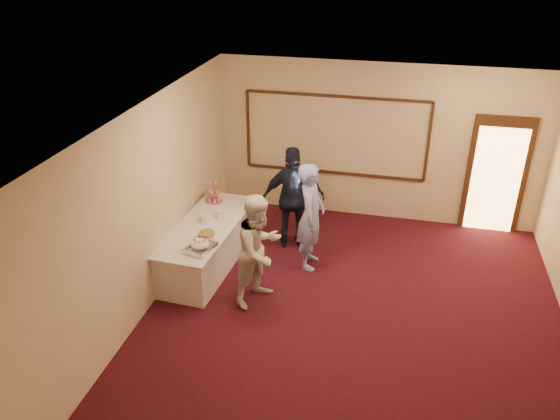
# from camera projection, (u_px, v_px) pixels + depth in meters

# --- Properties ---
(floor) EXTENTS (7.00, 7.00, 0.00)m
(floor) POSITION_uv_depth(u_px,v_px,m) (351.00, 326.00, 7.79)
(floor) COLOR black
(floor) RESTS_ON ground
(room_walls) EXTENTS (6.04, 7.04, 3.02)m
(room_walls) POSITION_uv_depth(u_px,v_px,m) (361.00, 199.00, 6.86)
(room_walls) COLOR beige
(room_walls) RESTS_ON floor
(wall_molding) EXTENTS (3.45, 0.04, 1.55)m
(wall_molding) POSITION_uv_depth(u_px,v_px,m) (335.00, 136.00, 10.22)
(wall_molding) COLOR #35220F
(wall_molding) RESTS_ON room_walls
(doorway) EXTENTS (1.05, 0.07, 2.20)m
(doorway) POSITION_uv_depth(u_px,v_px,m) (496.00, 176.00, 9.84)
(doorway) COLOR #35220F
(doorway) RESTS_ON floor
(buffet_table) EXTENTS (1.08, 2.46, 0.77)m
(buffet_table) POSITION_uv_depth(u_px,v_px,m) (207.00, 245.00, 9.04)
(buffet_table) COLOR silver
(buffet_table) RESTS_ON floor
(pavlova_tray) EXTENTS (0.45, 0.54, 0.18)m
(pavlova_tray) POSITION_uv_depth(u_px,v_px,m) (200.00, 245.00, 8.14)
(pavlova_tray) COLOR silver
(pavlova_tray) RESTS_ON buffet_table
(cupcake_stand) EXTENTS (0.30, 0.30, 0.43)m
(cupcake_stand) POSITION_uv_depth(u_px,v_px,m) (213.00, 193.00, 9.56)
(cupcake_stand) COLOR #C83D77
(cupcake_stand) RESTS_ON buffet_table
(plate_stack_a) EXTENTS (0.17, 0.17, 0.14)m
(plate_stack_a) POSITION_uv_depth(u_px,v_px,m) (206.00, 218.00, 8.90)
(plate_stack_a) COLOR white
(plate_stack_a) RESTS_ON buffet_table
(plate_stack_b) EXTENTS (0.18, 0.18, 0.15)m
(plate_stack_b) POSITION_uv_depth(u_px,v_px,m) (221.00, 214.00, 9.03)
(plate_stack_b) COLOR white
(plate_stack_b) RESTS_ON buffet_table
(tart) EXTENTS (0.29, 0.29, 0.06)m
(tart) POSITION_uv_depth(u_px,v_px,m) (207.00, 234.00, 8.53)
(tart) COLOR white
(tart) RESTS_ON buffet_table
(man) EXTENTS (0.47, 0.69, 1.83)m
(man) POSITION_uv_depth(u_px,v_px,m) (311.00, 216.00, 8.81)
(man) COLOR #879CDD
(man) RESTS_ON floor
(woman) EXTENTS (0.98, 1.06, 1.74)m
(woman) POSITION_uv_depth(u_px,v_px,m) (259.00, 250.00, 7.98)
(woman) COLOR beige
(woman) RESTS_ON floor
(guest) EXTENTS (1.17, 0.75, 1.85)m
(guest) POSITION_uv_depth(u_px,v_px,m) (293.00, 198.00, 9.38)
(guest) COLOR black
(guest) RESTS_ON floor
(camera_flash) EXTENTS (0.07, 0.05, 0.05)m
(camera_flash) POSITION_uv_depth(u_px,v_px,m) (302.00, 175.00, 9.03)
(camera_flash) COLOR white
(camera_flash) RESTS_ON guest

